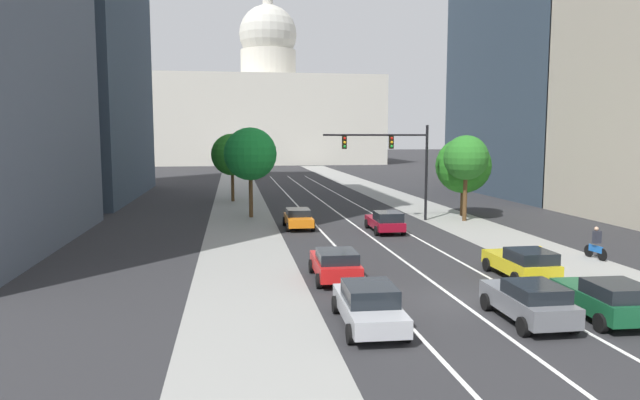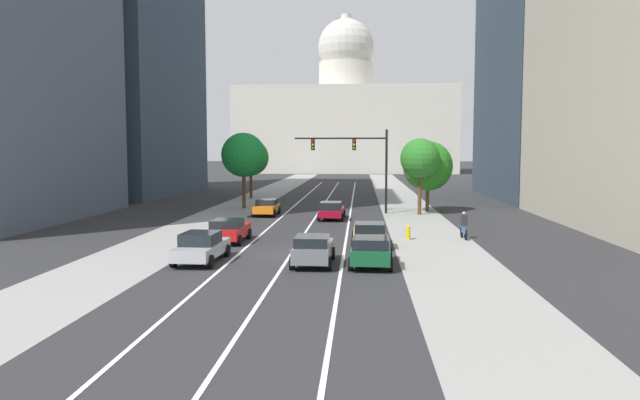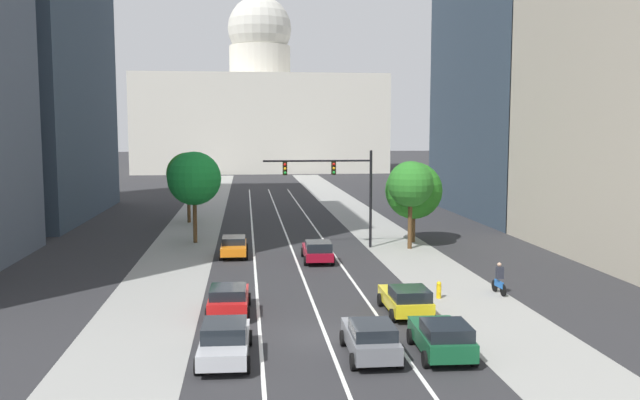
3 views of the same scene
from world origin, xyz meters
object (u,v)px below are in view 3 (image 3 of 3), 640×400
(car_orange, at_px, (234,246))
(car_crimson, at_px, (318,251))
(car_gray, at_px, (371,338))
(car_silver, at_px, (225,340))
(capitol_building, at_px, (260,114))
(street_tree_far_right, at_px, (414,191))
(car_yellow, at_px, (406,299))
(traffic_signal_mast, at_px, (338,180))
(street_tree_near_left, at_px, (188,174))
(cyclist, at_px, (499,279))
(car_green, at_px, (442,337))
(car_red, at_px, (229,299))
(street_tree_mid_left, at_px, (194,179))
(street_tree_near_right, at_px, (411,184))
(fire_hydrant, at_px, (439,290))

(car_orange, distance_m, car_crimson, 6.14)
(car_gray, xyz_separation_m, car_silver, (-5.60, 0.40, -0.01))
(capitol_building, relative_size, car_silver, 10.96)
(capitol_building, height_order, street_tree_far_right, capitol_building)
(car_yellow, relative_size, street_tree_far_right, 0.66)
(traffic_signal_mast, relative_size, street_tree_near_left, 1.21)
(cyclist, relative_size, street_tree_far_right, 0.27)
(car_green, relative_size, street_tree_near_left, 0.61)
(car_red, height_order, street_tree_mid_left, street_tree_mid_left)
(car_orange, bearing_deg, traffic_signal_mast, -72.60)
(capitol_building, bearing_deg, street_tree_far_right, -84.04)
(car_red, xyz_separation_m, street_tree_far_right, (13.86, 18.86, 3.31))
(traffic_signal_mast, bearing_deg, cyclist, -65.61)
(car_orange, bearing_deg, car_crimson, -114.25)
(cyclist, bearing_deg, car_crimson, 37.63)
(car_crimson, bearing_deg, street_tree_near_left, 28.32)
(capitol_building, height_order, car_crimson, capitol_building)
(car_green, height_order, street_tree_far_right, street_tree_far_right)
(car_red, relative_size, car_green, 1.01)
(car_crimson, bearing_deg, car_yellow, -166.41)
(capitol_building, height_order, car_red, capitol_building)
(street_tree_near_right, bearing_deg, car_gray, -107.73)
(car_red, bearing_deg, fire_hydrant, -79.47)
(car_green, bearing_deg, traffic_signal_mast, 4.06)
(car_red, height_order, street_tree_near_left, street_tree_near_left)
(capitol_building, xyz_separation_m, car_silver, (-4.20, -117.71, -11.24))
(traffic_signal_mast, distance_m, fire_hydrant, 16.18)
(car_gray, relative_size, traffic_signal_mast, 0.51)
(cyclist, bearing_deg, fire_hydrant, 94.23)
(car_crimson, bearing_deg, car_silver, 164.52)
(car_green, bearing_deg, street_tree_near_right, -8.80)
(street_tree_far_right, bearing_deg, capitol_building, 95.96)
(car_yellow, bearing_deg, car_gray, 153.82)
(street_tree_mid_left, bearing_deg, car_crimson, -44.53)
(street_tree_near_left, bearing_deg, car_silver, -83.29)
(cyclist, bearing_deg, car_red, 94.85)
(car_red, relative_size, fire_hydrant, 4.54)
(cyclist, xyz_separation_m, street_tree_near_left, (-18.81, 29.71, 3.75))
(car_gray, distance_m, traffic_signal_mast, 24.12)
(car_silver, bearing_deg, street_tree_near_right, -28.07)
(car_gray, height_order, street_tree_mid_left, street_tree_mid_left)
(car_orange, height_order, cyclist, cyclist)
(fire_hydrant, height_order, street_tree_mid_left, street_tree_mid_left)
(capitol_building, relative_size, street_tree_far_right, 8.10)
(street_tree_near_right, relative_size, street_tree_far_right, 1.03)
(street_tree_near_left, bearing_deg, car_red, -81.98)
(car_crimson, distance_m, cyclist, 13.09)
(car_orange, xyz_separation_m, street_tree_mid_left, (-3.09, 5.98, 4.29))
(traffic_signal_mast, bearing_deg, car_yellow, -87.63)
(street_tree_far_right, bearing_deg, fire_hydrant, -100.00)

